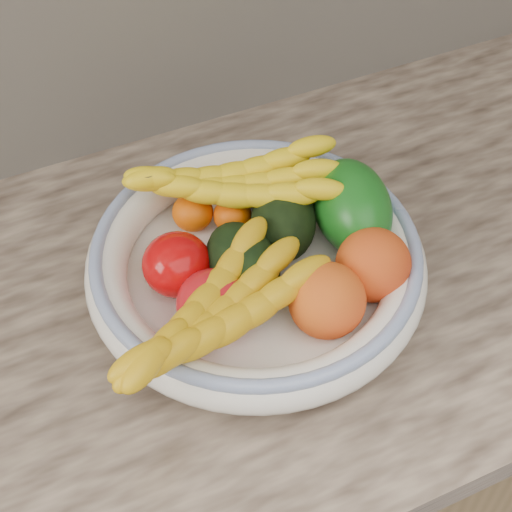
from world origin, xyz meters
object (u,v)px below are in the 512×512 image
object	(u,v)px
fruit_bowl	(256,263)
green_mango	(352,207)
banana_bunch_back	(234,187)
banana_bunch_front	(215,319)

from	to	relation	value
fruit_bowl	green_mango	bearing A→B (deg)	4.64
fruit_bowl	banana_bunch_back	size ratio (longest dim) A/B	1.45
green_mango	banana_bunch_back	size ratio (longest dim) A/B	0.50
green_mango	banana_bunch_back	bearing A→B (deg)	157.47
green_mango	fruit_bowl	bearing A→B (deg)	-164.95
fruit_bowl	banana_bunch_front	xyz separation A→B (m)	(-0.08, -0.08, 0.03)
banana_bunch_front	green_mango	bearing A→B (deg)	-2.29
banana_bunch_back	banana_bunch_front	size ratio (longest dim) A/B	0.95
banana_bunch_back	banana_bunch_front	world-z (taller)	banana_bunch_back
banana_bunch_front	fruit_bowl	bearing A→B (deg)	18.51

